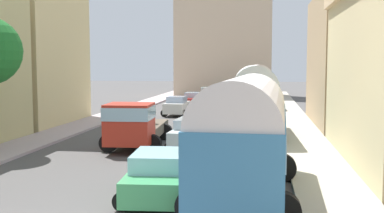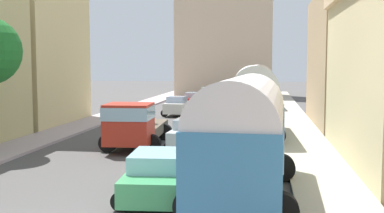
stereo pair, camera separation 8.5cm
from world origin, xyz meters
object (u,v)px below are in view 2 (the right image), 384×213
object	(u,v)px
parked_bus_1	(253,98)
car_5	(229,103)
cargo_truck_0	(135,124)
car_2	(208,94)
parked_bus_0	(244,133)
car_4	(191,134)
parked_bus_2	(258,84)
car_3	(158,176)
car_1	(193,99)
car_0	(177,106)

from	to	relation	value
parked_bus_1	car_5	world-z (taller)	parked_bus_1
cargo_truck_0	car_2	bearing A→B (deg)	89.68
car_2	car_5	world-z (taller)	car_2
parked_bus_0	car_4	bearing A→B (deg)	109.42
parked_bus_1	car_4	bearing A→B (deg)	-122.79
parked_bus_2	car_3	xyz separation A→B (m)	(-2.75, -32.96, -1.53)
parked_bus_1	car_1	xyz separation A→B (m)	(-6.44, 19.38, -1.59)
parked_bus_1	car_1	size ratio (longest dim) A/B	2.02
car_3	car_5	distance (m)	27.48
parked_bus_0	parked_bus_1	xyz separation A→B (m)	(0.02, 13.02, 0.17)
car_2	car_5	distance (m)	12.18
car_3	car_1	bearing A→B (deg)	96.53
car_2	cargo_truck_0	bearing A→B (deg)	-90.32
car_1	car_4	xyz separation A→B (m)	(3.46, -24.01, 0.09)
cargo_truck_0	car_3	xyz separation A→B (m)	(3.14, -8.77, -0.49)
car_5	parked_bus_2	bearing A→B (deg)	65.56
car_2	car_0	bearing A→B (deg)	-93.02
car_3	car_4	distance (m)	8.86
car_0	car_4	bearing A→B (deg)	-77.23
car_0	car_2	world-z (taller)	car_2
parked_bus_0	car_1	xyz separation A→B (m)	(-6.42, 32.40, -1.42)
car_5	parked_bus_0	bearing A→B (deg)	-84.93
car_4	car_1	bearing A→B (deg)	98.20
parked_bus_2	car_2	xyz separation A→B (m)	(-5.72, 6.26, -1.50)
car_2	parked_bus_1	bearing A→B (deg)	-77.62
cargo_truck_0	car_4	bearing A→B (deg)	1.68
car_1	car_2	xyz separation A→B (m)	(0.79, 6.36, 0.09)
car_1	cargo_truck_0	bearing A→B (deg)	-88.52
car_5	car_0	bearing A→B (deg)	-140.34
car_2	car_4	bearing A→B (deg)	-84.98
car_1	car_2	bearing A→B (deg)	82.91
car_0	car_2	bearing A→B (deg)	86.98
cargo_truck_0	car_5	distance (m)	19.02
car_0	car_2	distance (m)	15.10
parked_bus_2	car_3	world-z (taller)	parked_bus_2
car_3	car_4	bearing A→B (deg)	91.94
car_3	car_5	world-z (taller)	car_5
parked_bus_0	car_4	xyz separation A→B (m)	(-2.96, 8.39, -1.33)
cargo_truck_0	car_5	size ratio (longest dim) A/B	1.54
car_2	parked_bus_0	bearing A→B (deg)	-81.74
car_4	car_5	bearing A→B (deg)	88.28
car_3	car_4	size ratio (longest dim) A/B	0.97
parked_bus_2	car_3	distance (m)	33.11
parked_bus_0	car_3	world-z (taller)	parked_bus_0
cargo_truck_0	car_0	world-z (taller)	cargo_truck_0
parked_bus_2	car_4	bearing A→B (deg)	-97.22
parked_bus_1	cargo_truck_0	world-z (taller)	parked_bus_1
car_1	car_5	size ratio (longest dim) A/B	0.96
car_1	car_5	xyz separation A→B (m)	(4.02, -5.38, 0.09)
car_0	car_2	size ratio (longest dim) A/B	0.94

